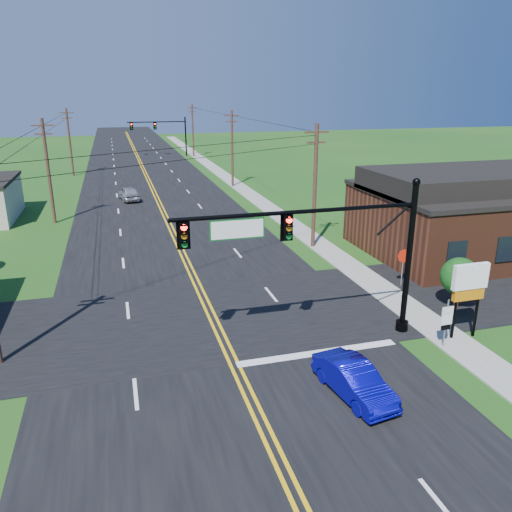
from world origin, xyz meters
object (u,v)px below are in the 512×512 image
object	(u,v)px
signal_mast_main	(321,245)
stop_sign	(403,260)
blue_car	(354,381)
signal_mast_far	(161,130)
route_sign	(446,320)

from	to	relation	value
signal_mast_main	stop_sign	world-z (taller)	signal_mast_main
blue_car	stop_sign	distance (m)	12.43
signal_mast_main	signal_mast_far	world-z (taller)	same
signal_mast_main	stop_sign	xyz separation A→B (m)	(7.59, 5.18, -3.08)
signal_mast_main	route_sign	xyz separation A→B (m)	(5.37, -2.02, -3.38)
signal_mast_main	route_sign	distance (m)	6.66
route_sign	signal_mast_far	bearing A→B (deg)	93.27
signal_mast_far	stop_sign	xyz separation A→B (m)	(7.49, -66.82, -2.87)
signal_mast_far	route_sign	distance (m)	74.28
signal_mast_far	blue_car	bearing A→B (deg)	-90.30
blue_car	route_sign	bearing A→B (deg)	13.51
blue_car	stop_sign	size ratio (longest dim) A/B	1.73
signal_mast_far	route_sign	xyz separation A→B (m)	(5.27, -74.02, -3.18)
signal_mast_main	blue_car	distance (m)	5.99
signal_mast_far	route_sign	bearing A→B (deg)	-85.92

